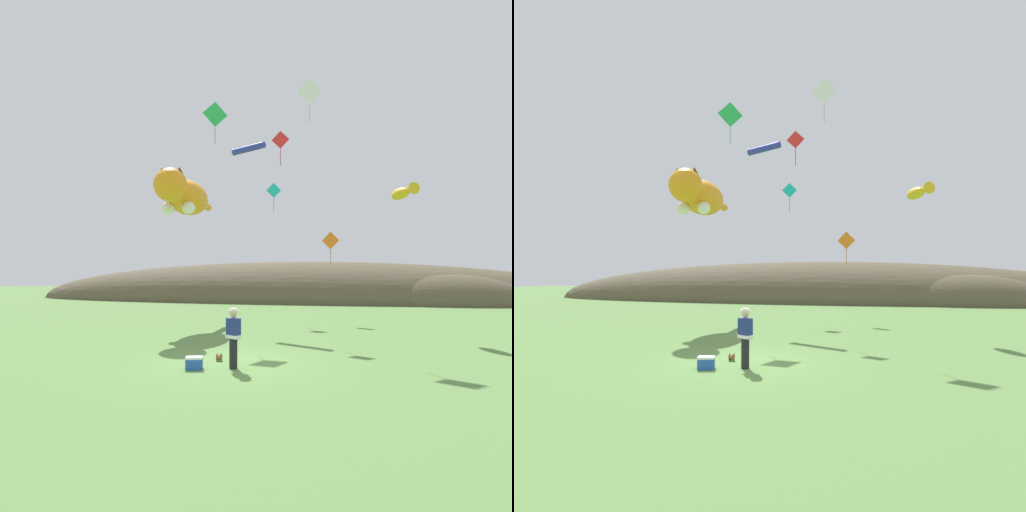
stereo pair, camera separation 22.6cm
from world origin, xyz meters
The scene contains 13 objects.
ground_plane centered at (0.00, 0.00, 0.00)m, with size 120.00×120.00×0.00m, color #5B8442.
distant_hill_ridge centered at (1.22, 28.06, 0.00)m, with size 57.80×12.59×7.78m.
festival_attendant centered at (0.21, -0.71, 0.95)m, with size 0.49×0.43×1.77m.
kite_spool centered at (-0.48, 0.19, 0.12)m, with size 0.15×0.24×0.24m.
picnic_cooler centered at (-0.90, -0.99, 0.18)m, with size 0.55×0.42×0.36m.
kite_giant_cat centered at (-4.70, 7.95, 6.94)m, with size 2.09×7.24×2.20m.
kite_fish_windsock centered at (6.48, 7.81, 6.68)m, with size 1.18×2.16×0.64m.
kite_tube_streamer centered at (-1.62, 9.96, 9.95)m, with size 2.25×1.47×0.44m.
kite_diamond_red centered at (0.50, 8.19, 9.74)m, with size 0.94×0.06×1.84m.
kite_diamond_orange centered at (3.03, 11.66, 4.69)m, with size 1.02×0.29×1.96m.
kite_diamond_white centered at (2.10, 6.72, 11.55)m, with size 1.27×0.14×2.17m.
kite_diamond_teal centered at (-0.48, 12.53, 7.99)m, with size 0.93×0.19×1.84m.
kite_diamond_green centered at (-2.94, 7.81, 11.21)m, with size 1.20×0.66×2.25m.
Camera 2 is at (3.32, -12.23, 2.85)m, focal length 28.00 mm.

